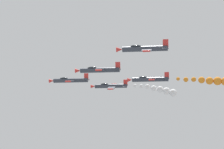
{
  "coord_description": "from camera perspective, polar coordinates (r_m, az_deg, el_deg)",
  "views": [
    {
      "loc": [
        -89.35,
        -10.63,
        50.07
      ],
      "look_at": [
        0.0,
        0.0,
        66.96
      ],
      "focal_mm": 60.42,
      "sensor_mm": 36.0,
      "label": 1
    }
  ],
  "objects": [
    {
      "name": "smoke_trail_right_inner",
      "position": [
        103.55,
        7.57,
        -2.37
      ],
      "size": [
        2.53,
        11.83,
        3.78
      ],
      "color": "white"
    },
    {
      "name": "airplane_left_inner",
      "position": [
        85.38,
        -1.96,
        0.68
      ],
      "size": [
        9.48,
        10.35,
        2.85
      ],
      "rotation": [
        0.0,
        -0.17,
        0.0
      ],
      "color": "#333842"
    },
    {
      "name": "airplane_right_outer",
      "position": [
        75.19,
        4.86,
        3.92
      ],
      "size": [
        9.18,
        10.35,
        3.48
      ],
      "rotation": [
        0.0,
        -0.32,
        0.0
      ],
      "color": "#333842"
    },
    {
      "name": "airplane_left_outer",
      "position": [
        94.16,
        5.69,
        -0.74
      ],
      "size": [
        9.5,
        10.35,
        2.78
      ],
      "rotation": [
        0.0,
        -0.16,
        0.0
      ],
      "color": "#333842"
    },
    {
      "name": "airplane_lead",
      "position": [
        97.9,
        -6.37,
        -0.88
      ],
      "size": [
        9.44,
        10.35,
        2.98
      ],
      "rotation": [
        0.0,
        -0.2,
        0.0
      ],
      "color": "#333842"
    },
    {
      "name": "airplane_right_inner",
      "position": [
        105.12,
        -0.26,
        -1.75
      ],
      "size": [
        9.22,
        10.35,
        3.41
      ],
      "rotation": [
        0.0,
        -0.31,
        0.0
      ],
      "color": "#333842"
    }
  ]
}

